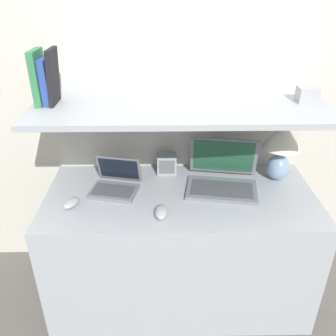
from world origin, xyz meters
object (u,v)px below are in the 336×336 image
Objects in this scene: table_lamp at (282,145)px; computer_mouse at (161,212)px; laptop_small at (115,184)px; second_mouse at (71,203)px; laptop_large at (222,178)px; book_black at (53,77)px; router_box at (167,164)px; shelf_gadget at (307,95)px; book_green at (38,77)px; book_blue at (47,81)px.

computer_mouse is at bearing -152.50° from table_lamp.
laptop_small is 2.31× the size of second_mouse.
second_mouse is at bearing -167.23° from laptop_large.
table_lamp is at bearing 4.01° from book_black.
shelf_gadget is (0.68, -0.16, 0.46)m from router_box.
router_box is at bearing 152.20° from laptop_large.
book_green is at bearing -180.00° from shelf_gadget.
book_green reaches higher than laptop_large.
table_lamp reaches higher than laptop_large.
shelf_gadget is at bearing -56.26° from table_lamp.
book_blue is (-0.57, -0.16, 0.53)m from router_box.
book_black is at bearing 180.00° from shelf_gadget.
book_green is at bearing 155.31° from computer_mouse.
laptop_large is 0.43m from computer_mouse.
shelf_gadget is at bearing 1.55° from laptop_small.
laptop_large is 1.06m from book_green.
laptop_large is at bearing 0.16° from book_green.
book_blue is at bearing 180.00° from book_black.
laptop_small is at bearing -146.24° from router_box.
shelf_gadget is at bearing 0.00° from book_black.
table_lamp is 1.23m from book_black.
book_black is at bearing 0.00° from book_blue.
book_green is at bearing -180.00° from book_blue.
book_blue is at bearing -164.11° from router_box.
laptop_large is 0.34m from router_box.
laptop_large is at bearing 0.17° from book_blue.
table_lamp is 1.36× the size of book_green.
second_mouse is (-0.21, -0.15, -0.02)m from laptop_small.
second_mouse is at bearing -74.76° from book_black.
shelf_gadget reaches higher than laptop_small.
laptop_large is 1.65× the size of book_green.
second_mouse is at bearing -145.25° from router_box.
table_lamp is at bearing 123.74° from shelf_gadget.
computer_mouse is 0.49× the size of book_green.
table_lamp is 0.82× the size of laptop_large.
book_black reaches higher than book_green.
shelf_gadget is at bearing 0.00° from book_green.
second_mouse is 0.49× the size of book_green.
laptop_small is 1.13× the size of book_green.
router_box is 0.79m from book_black.
book_blue is 0.04m from book_black.
second_mouse is 0.60m from book_blue.
shelf_gadget is at bearing -13.34° from router_box.
book_black is 1.22m from shelf_gadget.
book_green is (-0.91, -0.00, 0.55)m from laptop_large.
laptop_small is at bearing -5.17° from book_blue.
book_black is 2.72× the size of shelf_gadget.
laptop_large is 4.40× the size of shelf_gadget.
book_black reaches higher than shelf_gadget.
computer_mouse is at bearing -141.64° from laptop_large.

